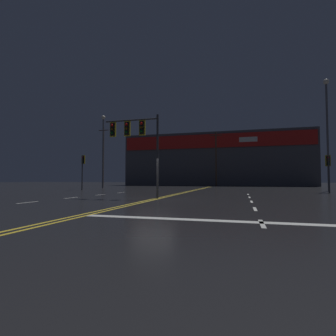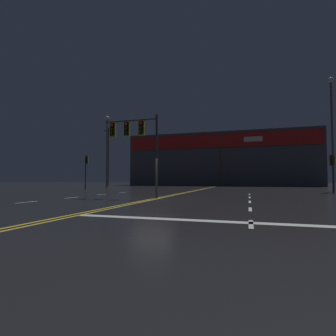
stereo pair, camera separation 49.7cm
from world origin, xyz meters
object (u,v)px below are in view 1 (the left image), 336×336
(traffic_signal_corner_northeast, at_px, (328,165))
(streetlight_median_approach, at_px, (103,142))
(streetlight_far_left, at_px, (327,121))
(traffic_signal_median, at_px, (134,134))
(traffic_signal_corner_northwest, at_px, (83,164))

(traffic_signal_corner_northeast, height_order, streetlight_median_approach, streetlight_median_approach)
(streetlight_median_approach, relative_size, streetlight_far_left, 0.90)
(traffic_signal_corner_northeast, relative_size, streetlight_median_approach, 0.32)
(traffic_signal_corner_northeast, height_order, streetlight_far_left, streetlight_far_left)
(traffic_signal_median, distance_m, streetlight_median_approach, 21.83)
(traffic_signal_corner_northwest, distance_m, streetlight_median_approach, 8.35)
(traffic_signal_median, distance_m, streetlight_far_left, 21.10)
(traffic_signal_corner_northwest, height_order, streetlight_median_approach, streetlight_median_approach)
(traffic_signal_corner_northwest, height_order, streetlight_far_left, streetlight_far_left)
(streetlight_median_approach, bearing_deg, streetlight_far_left, -7.23)
(traffic_signal_median, bearing_deg, streetlight_far_left, 43.30)
(traffic_signal_corner_northeast, xyz_separation_m, traffic_signal_corner_northwest, (-24.82, 0.12, 0.46))
(traffic_signal_median, bearing_deg, traffic_signal_corner_northwest, 135.76)
(traffic_signal_median, height_order, streetlight_median_approach, streetlight_median_approach)
(traffic_signal_corner_northeast, xyz_separation_m, streetlight_median_approach, (-26.44, 7.46, 4.10))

